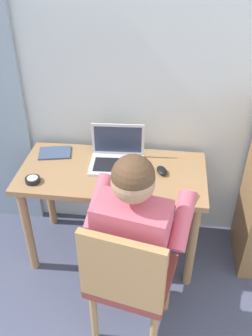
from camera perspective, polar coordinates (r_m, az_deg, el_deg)
wall_back at (r=2.32m, az=7.67°, el=14.92°), size 4.80×0.05×2.50m
desk at (r=2.35m, az=-2.11°, el=-2.67°), size 1.17×0.57×0.71m
chair at (r=1.96m, az=0.38°, el=-16.93°), size 0.49×0.47×0.88m
person_seated at (r=1.94m, az=2.00°, el=-9.53°), size 0.60×0.64×1.20m
laptop at (r=2.33m, az=-1.41°, el=1.88°), size 0.36×0.27×0.24m
computer_mouse at (r=2.27m, az=5.64°, el=-0.42°), size 0.09×0.12×0.03m
desk_clock at (r=2.25m, az=-14.41°, el=-1.80°), size 0.09×0.09×0.03m
notebook_pad at (r=2.49m, az=-11.08°, el=2.35°), size 0.24×0.19×0.01m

